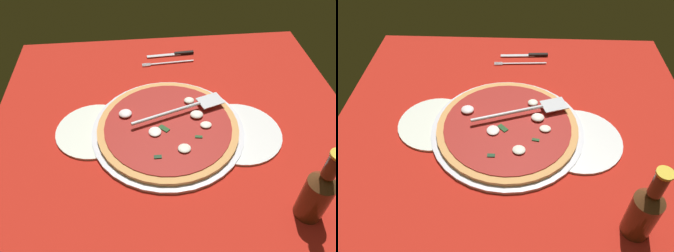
% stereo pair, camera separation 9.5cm
% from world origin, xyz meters
% --- Properties ---
extents(ground_plane, '(1.09, 1.09, 0.01)m').
position_xyz_m(ground_plane, '(0.00, 0.00, -0.00)').
color(ground_plane, '#B42015').
extents(checker_pattern, '(1.09, 1.09, 0.00)m').
position_xyz_m(checker_pattern, '(-0.00, -0.00, 0.00)').
color(checker_pattern, white).
rests_on(checker_pattern, ground_plane).
extents(pizza_pan, '(0.44, 0.44, 0.01)m').
position_xyz_m(pizza_pan, '(-0.02, 0.01, 0.01)').
color(pizza_pan, silver).
rests_on(pizza_pan, ground_plane).
extents(dinner_plate_left, '(0.22, 0.22, 0.01)m').
position_xyz_m(dinner_plate_left, '(-0.24, 0.03, 0.01)').
color(dinner_plate_left, white).
rests_on(dinner_plate_left, ground_plane).
extents(dinner_plate_right, '(0.24, 0.24, 0.01)m').
position_xyz_m(dinner_plate_right, '(0.18, -0.02, 0.01)').
color(dinner_plate_right, white).
rests_on(dinner_plate_right, ground_plane).
extents(pizza, '(0.41, 0.41, 0.03)m').
position_xyz_m(pizza, '(-0.02, 0.02, 0.02)').
color(pizza, tan).
rests_on(pizza, pizza_pan).
extents(pizza_server, '(0.29, 0.12, 0.01)m').
position_xyz_m(pizza_server, '(0.02, 0.06, 0.05)').
color(pizza_server, silver).
rests_on(pizza_server, pizza).
extents(place_setting_far, '(0.20, 0.13, 0.01)m').
position_xyz_m(place_setting_far, '(0.03, 0.39, 0.00)').
color(place_setting_far, white).
rests_on(place_setting_far, ground_plane).
extents(beer_bottle, '(0.06, 0.06, 0.21)m').
position_xyz_m(beer_bottle, '(0.27, -0.28, 0.08)').
color(beer_bottle, '#55311A').
rests_on(beer_bottle, ground_plane).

